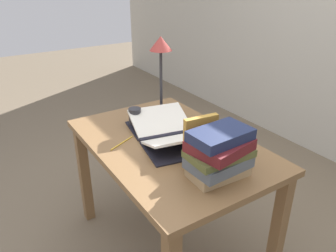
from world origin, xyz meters
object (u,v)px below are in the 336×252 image
(open_book, at_px, (168,132))
(book_stack_tall, at_px, (219,153))
(reading_lamp, at_px, (161,60))
(book_standing_upright, at_px, (200,140))
(coffee_mug, at_px, (135,117))
(pencil, at_px, (122,143))

(open_book, height_order, book_stack_tall, book_stack_tall)
(book_stack_tall, height_order, reading_lamp, reading_lamp)
(book_standing_upright, xyz_separation_m, coffee_mug, (-0.54, -0.06, -0.07))
(book_stack_tall, bearing_deg, open_book, 177.70)
(open_book, distance_m, reading_lamp, 0.46)
(book_standing_upright, distance_m, pencil, 0.45)
(reading_lamp, height_order, pencil, reading_lamp)
(book_standing_upright, distance_m, coffee_mug, 0.54)
(open_book, bearing_deg, reading_lamp, 165.68)
(open_book, height_order, pencil, open_book)
(book_stack_tall, bearing_deg, pencil, -155.51)
(pencil, bearing_deg, book_stack_tall, 24.49)
(reading_lamp, distance_m, coffee_mug, 0.37)
(pencil, bearing_deg, coffee_mug, 134.69)
(book_stack_tall, distance_m, reading_lamp, 0.79)
(book_standing_upright, height_order, coffee_mug, book_standing_upright)
(reading_lamp, distance_m, pencil, 0.57)
(book_stack_tall, distance_m, book_standing_upright, 0.14)
(book_stack_tall, height_order, coffee_mug, book_stack_tall)
(reading_lamp, bearing_deg, coffee_mug, -74.80)
(reading_lamp, bearing_deg, pencil, -59.46)
(book_stack_tall, bearing_deg, book_standing_upright, 177.49)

